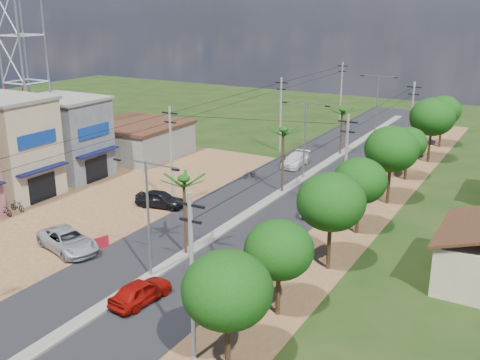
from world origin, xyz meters
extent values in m
plane|color=black|center=(0.00, 0.00, 0.00)|extent=(160.00, 160.00, 0.00)
cube|color=black|center=(0.00, 15.00, 0.02)|extent=(12.00, 110.00, 0.04)
cube|color=#605E56|center=(0.00, 18.00, 0.09)|extent=(1.00, 90.00, 0.18)
cube|color=brown|center=(-15.00, 8.00, 0.02)|extent=(18.00, 46.00, 0.04)
cube|color=brown|center=(8.50, 15.00, 0.01)|extent=(5.00, 90.00, 0.03)
cube|color=tan|center=(-22.00, 7.00, 4.50)|extent=(8.00, 6.00, 9.00)
cube|color=#605E56|center=(-22.00, 7.00, 9.15)|extent=(8.40, 6.40, 0.30)
cube|color=#0D0F37|center=(-17.60, 7.00, 3.10)|extent=(0.80, 5.40, 0.15)
cube|color=black|center=(-17.95, 7.00, 1.30)|extent=(0.10, 3.00, 2.40)
cube|color=navy|center=(-17.92, 7.00, 5.85)|extent=(0.12, 4.20, 1.20)
cube|color=#4B4D52|center=(-22.00, 14.00, 4.00)|extent=(8.00, 6.00, 8.00)
cube|color=#605E56|center=(-22.00, 14.00, 8.15)|extent=(8.40, 6.40, 0.30)
cube|color=#0D0F37|center=(-17.60, 14.00, 3.10)|extent=(0.80, 5.40, 0.15)
cube|color=black|center=(-17.95, 14.00, 1.30)|extent=(0.10, 3.00, 2.40)
cube|color=navy|center=(-17.92, 14.00, 5.20)|extent=(0.12, 4.20, 1.20)
cube|color=#605E56|center=(-21.00, 24.00, 1.80)|extent=(10.00, 10.00, 3.60)
cube|color=black|center=(-21.00, 24.00, 3.80)|extent=(10.40, 10.40, 0.30)
cylinder|color=black|center=(9.50, -6.00, 2.10)|extent=(0.28, 0.28, 4.20)
ellipsoid|color=black|center=(9.50, -6.00, 4.50)|extent=(4.40, 4.40, 3.74)
cylinder|color=black|center=(9.30, 0.00, 1.92)|extent=(0.28, 0.28, 3.85)
ellipsoid|color=black|center=(9.30, 0.00, 4.12)|extent=(4.00, 4.00, 3.40)
cylinder|color=black|center=(9.70, 7.00, 2.27)|extent=(0.28, 0.28, 4.55)
ellipsoid|color=black|center=(9.70, 7.00, 4.88)|extent=(4.60, 4.60, 3.91)
cylinder|color=black|center=(9.40, 14.00, 2.03)|extent=(0.28, 0.28, 4.06)
ellipsoid|color=black|center=(9.40, 14.00, 4.35)|extent=(4.20, 4.20, 3.57)
cylinder|color=black|center=(9.60, 22.00, 2.38)|extent=(0.28, 0.28, 4.76)
ellipsoid|color=black|center=(9.60, 22.00, 5.10)|extent=(4.80, 4.80, 4.08)
cylinder|color=black|center=(9.20, 30.00, 1.82)|extent=(0.28, 0.28, 3.64)
ellipsoid|color=black|center=(9.20, 30.00, 3.90)|extent=(3.80, 3.80, 3.23)
cylinder|color=black|center=(9.80, 38.00, 2.45)|extent=(0.28, 0.28, 4.90)
ellipsoid|color=black|center=(9.80, 38.00, 5.25)|extent=(5.00, 5.00, 4.25)
cylinder|color=black|center=(9.50, 46.00, 2.17)|extent=(0.28, 0.28, 4.34)
ellipsoid|color=black|center=(9.50, 46.00, 4.65)|extent=(4.40, 4.40, 3.74)
cylinder|color=black|center=(0.00, 4.00, 2.90)|extent=(0.22, 0.22, 5.80)
cylinder|color=black|center=(0.00, 20.00, 3.10)|extent=(0.22, 0.22, 6.20)
cylinder|color=black|center=(0.00, 36.00, 2.75)|extent=(0.22, 0.22, 5.50)
cylinder|color=gray|center=(0.00, 0.00, 4.00)|extent=(0.16, 0.16, 8.00)
cube|color=gray|center=(1.20, 0.00, 7.90)|extent=(2.40, 0.08, 0.08)
cube|color=gray|center=(-1.20, 0.00, 7.90)|extent=(2.40, 0.08, 0.08)
cube|color=black|center=(2.30, 0.00, 7.80)|extent=(0.50, 0.18, 0.12)
cube|color=black|center=(-2.30, 0.00, 7.80)|extent=(0.50, 0.18, 0.12)
cylinder|color=gray|center=(0.00, 25.00, 4.00)|extent=(0.16, 0.16, 8.00)
cube|color=gray|center=(1.20, 25.00, 7.90)|extent=(2.40, 0.08, 0.08)
cube|color=gray|center=(-1.20, 25.00, 7.90)|extent=(2.40, 0.08, 0.08)
cube|color=black|center=(2.30, 25.00, 7.80)|extent=(0.50, 0.18, 0.12)
cube|color=black|center=(-2.30, 25.00, 7.80)|extent=(0.50, 0.18, 0.12)
cylinder|color=gray|center=(0.00, 50.00, 4.00)|extent=(0.16, 0.16, 8.00)
cube|color=gray|center=(1.20, 50.00, 7.90)|extent=(2.40, 0.08, 0.08)
cube|color=gray|center=(-1.20, 50.00, 7.90)|extent=(2.40, 0.08, 0.08)
cube|color=black|center=(2.30, 50.00, 7.80)|extent=(0.50, 0.18, 0.12)
cube|color=black|center=(-2.30, 50.00, 7.80)|extent=(0.50, 0.18, 0.12)
cylinder|color=#605E56|center=(-7.00, 12.00, 4.50)|extent=(0.24, 0.24, 9.00)
cube|color=black|center=(-7.00, 12.00, 8.40)|extent=(1.60, 0.12, 0.12)
cube|color=black|center=(-7.00, 12.00, 7.60)|extent=(1.20, 0.12, 0.12)
cylinder|color=#605E56|center=(-7.00, 34.00, 4.50)|extent=(0.24, 0.24, 9.00)
cube|color=black|center=(-7.00, 34.00, 8.40)|extent=(1.60, 0.12, 0.12)
cube|color=black|center=(-7.00, 34.00, 7.60)|extent=(1.20, 0.12, 0.12)
cylinder|color=#605E56|center=(-7.00, 55.00, 4.50)|extent=(0.24, 0.24, 9.00)
cube|color=black|center=(-7.00, 55.00, 8.40)|extent=(1.60, 0.12, 0.12)
cube|color=black|center=(-7.00, 55.00, 7.60)|extent=(1.20, 0.12, 0.12)
cylinder|color=#605E56|center=(7.50, -6.00, 4.50)|extent=(0.24, 0.24, 9.00)
cube|color=black|center=(7.50, -6.00, 8.40)|extent=(1.60, 0.12, 0.12)
cube|color=black|center=(7.50, -6.00, 7.60)|extent=(1.20, 0.12, 0.12)
cylinder|color=#605E56|center=(7.50, 16.00, 4.50)|extent=(0.24, 0.24, 9.00)
cube|color=black|center=(7.50, 16.00, 8.40)|extent=(1.60, 0.12, 0.12)
cube|color=black|center=(7.50, 16.00, 7.60)|extent=(1.20, 0.12, 0.12)
cylinder|color=#605E56|center=(7.50, 38.00, 4.50)|extent=(0.24, 0.24, 9.00)
cube|color=black|center=(7.50, 38.00, 8.40)|extent=(1.60, 0.12, 0.12)
cube|color=black|center=(7.50, 38.00, 7.60)|extent=(1.20, 0.12, 0.12)
imported|color=maroon|center=(1.50, -2.89, 0.73)|extent=(2.12, 4.42, 1.46)
imported|color=#A0A2A8|center=(5.00, 16.06, 0.64)|extent=(1.62, 3.98, 1.29)
imported|color=silver|center=(-2.68, 29.01, 0.70)|extent=(2.19, 4.93, 1.41)
imported|color=#A0A2A8|center=(-7.89, 0.31, 0.78)|extent=(6.09, 4.02, 1.55)
imported|color=black|center=(-7.69, 11.03, 0.75)|extent=(4.68, 2.58, 1.51)
imported|color=black|center=(-5.00, 22.61, 0.44)|extent=(0.96, 1.76, 0.88)
imported|color=black|center=(-4.19, 29.17, 0.52)|extent=(0.50, 1.74, 1.04)
cube|color=maroon|center=(-6.05, 1.81, 0.48)|extent=(0.46, 1.11, 0.96)
cylinder|color=black|center=(-6.05, 1.28, 0.24)|extent=(0.04, 0.04, 0.48)
cylinder|color=black|center=(-6.05, 2.34, 0.24)|extent=(0.04, 0.04, 0.48)
imported|color=black|center=(-17.87, 2.71, 0.50)|extent=(1.68, 0.53, 1.00)
imported|color=black|center=(-17.87, 4.01, 0.50)|extent=(1.68, 0.53, 1.00)
camera|label=1|loc=(21.70, -26.19, 17.39)|focal=42.00mm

